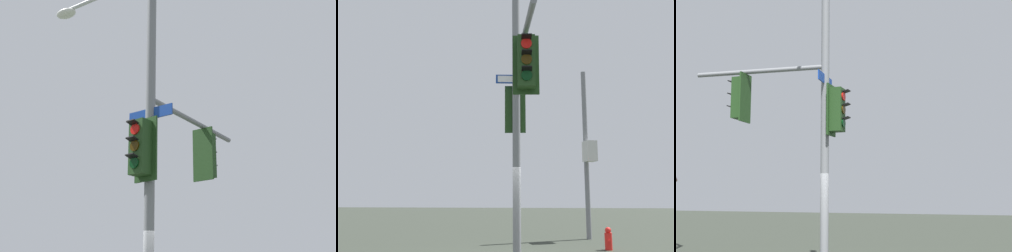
# 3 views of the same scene
# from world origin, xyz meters

# --- Properties ---
(main_signal_pole_assembly) EXTENTS (4.23, 3.59, 8.80)m
(main_signal_pole_assembly) POSITION_xyz_m (0.61, 0.00, 4.75)
(main_signal_pole_assembly) COLOR slate
(main_signal_pole_assembly) RESTS_ON ground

